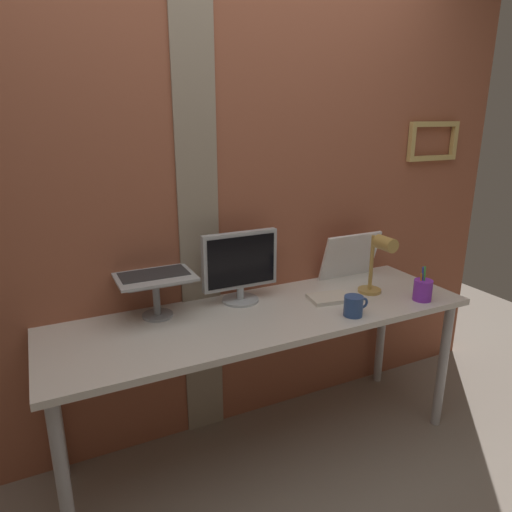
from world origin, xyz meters
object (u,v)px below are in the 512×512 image
(whiteboard_panel, at_px, (350,256))
(desk_lamp, at_px, (379,259))
(laptop, at_px, (150,260))
(pen_cup, at_px, (423,290))
(coffee_mug, at_px, (354,306))
(monitor, at_px, (240,264))

(whiteboard_panel, distance_m, desk_lamp, 0.29)
(whiteboard_panel, relative_size, desk_lamp, 1.11)
(whiteboard_panel, bearing_deg, laptop, 178.04)
(pen_cup, xyz_separation_m, coffee_mug, (-0.42, 0.00, -0.01))
(coffee_mug, bearing_deg, laptop, 150.33)
(monitor, distance_m, coffee_mug, 0.57)
(laptop, relative_size, coffee_mug, 2.70)
(monitor, height_order, laptop, laptop)
(monitor, bearing_deg, desk_lamp, -19.77)
(whiteboard_panel, xyz_separation_m, pen_cup, (0.13, -0.42, -0.08))
(whiteboard_panel, height_order, desk_lamp, desk_lamp)
(monitor, relative_size, whiteboard_panel, 1.08)
(laptop, xyz_separation_m, whiteboard_panel, (1.11, -0.04, -0.12))
(monitor, bearing_deg, whiteboard_panel, 3.45)
(whiteboard_panel, bearing_deg, pen_cup, -73.25)
(desk_lamp, height_order, coffee_mug, desk_lamp)
(monitor, distance_m, pen_cup, 0.91)
(desk_lamp, relative_size, pen_cup, 1.78)
(pen_cup, distance_m, coffee_mug, 0.42)
(monitor, relative_size, coffee_mug, 3.03)
(whiteboard_panel, bearing_deg, desk_lamp, -97.18)
(laptop, relative_size, pen_cup, 1.90)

